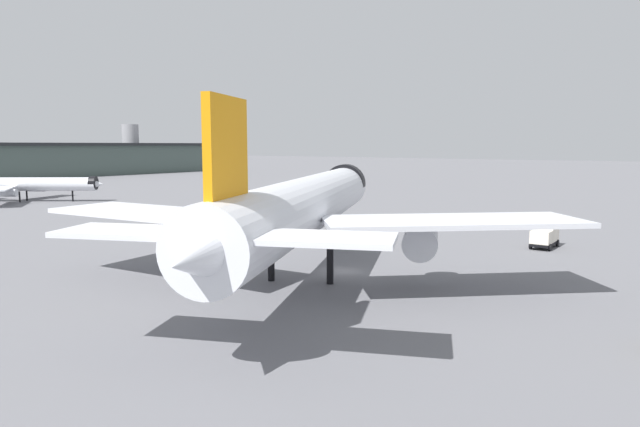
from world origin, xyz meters
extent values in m
plane|color=slate|center=(0.00, 0.00, 0.00)|extent=(900.00, 900.00, 0.00)
cylinder|color=silver|center=(-3.94, 1.68, 7.17)|extent=(47.59, 25.68, 5.52)
cone|color=silver|center=(18.71, 12.01, 7.17)|extent=(7.77, 7.44, 5.41)
cone|color=silver|center=(-26.59, -8.65, 7.17)|extent=(8.70, 7.75, 5.24)
cylinder|color=black|center=(17.71, 11.55, 7.59)|extent=(4.57, 6.10, 5.57)
cube|color=silver|center=(-13.24, 12.78, 6.48)|extent=(10.46, 23.16, 0.44)
cylinder|color=#B7BAC1|center=(-11.03, 10.83, 4.66)|extent=(7.60, 5.65, 3.03)
cube|color=silver|center=(-1.65, -12.62, 6.48)|extent=(21.01, 21.90, 0.44)
cylinder|color=#B7BAC1|center=(-1.68, -9.68, 4.66)|extent=(7.60, 5.65, 3.03)
cube|color=orange|center=(-22.96, -7.00, 11.59)|extent=(5.66, 2.98, 8.83)
cube|color=silver|center=(-26.30, -2.08, 7.72)|extent=(7.80, 10.01, 0.33)
cube|color=silver|center=(-21.44, -12.75, 7.72)|extent=(7.80, 10.01, 0.33)
cylinder|color=black|center=(10.56, 8.29, 2.21)|extent=(0.66, 0.66, 4.41)
cylinder|color=black|center=(-7.41, 3.28, 2.21)|extent=(0.66, 0.66, 4.41)
cylinder|color=black|center=(-5.00, -1.99, 2.21)|extent=(0.66, 0.66, 4.41)
cylinder|color=silver|center=(15.88, 98.11, 4.05)|extent=(21.20, 26.21, 3.11)
cone|color=silver|center=(25.25, 85.96, 4.05)|extent=(4.51, 4.58, 3.05)
cylinder|color=black|center=(24.86, 86.45, 4.28)|extent=(3.35, 3.03, 3.15)
cube|color=silver|center=(21.14, 105.15, 3.66)|extent=(14.66, 9.26, 0.25)
cylinder|color=#B7BAC1|center=(20.28, 103.55, 2.63)|extent=(3.98, 4.45, 1.71)
cylinder|color=#B7BAC1|center=(9.50, 95.25, 2.63)|extent=(3.98, 4.45, 1.71)
cylinder|color=black|center=(21.87, 90.33, 1.25)|extent=(0.37, 0.37, 2.49)
cylinder|color=black|center=(16.24, 100.33, 1.25)|extent=(0.37, 0.37, 2.49)
cylinder|color=black|center=(13.65, 98.33, 1.25)|extent=(0.37, 0.37, 2.49)
cylinder|color=#939399|center=(106.84, 189.31, 11.17)|extent=(7.36, 7.36, 22.33)
cube|color=black|center=(26.27, -13.46, 0.62)|extent=(5.50, 2.31, 0.35)
cube|color=silver|center=(24.62, -13.46, 1.60)|extent=(2.20, 2.30, 1.60)
cube|color=#1E2D38|center=(23.63, -13.46, 1.92)|extent=(0.08, 1.93, 0.80)
cube|color=silver|center=(27.26, -13.46, 1.90)|extent=(3.30, 2.30, 2.20)
cylinder|color=black|center=(24.35, -14.61, 0.45)|extent=(0.90, 0.28, 0.90)
cylinder|color=black|center=(24.35, -12.31, 0.45)|extent=(0.90, 0.28, 0.90)
cylinder|color=black|center=(28.20, -14.61, 0.45)|extent=(0.90, 0.28, 0.90)
cylinder|color=black|center=(28.20, -12.31, 0.45)|extent=(0.90, 0.28, 0.90)
cone|color=#F2600C|center=(6.85, 32.09, 0.30)|extent=(0.48, 0.48, 0.60)
camera|label=1|loc=(-46.63, -31.42, 13.09)|focal=30.92mm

